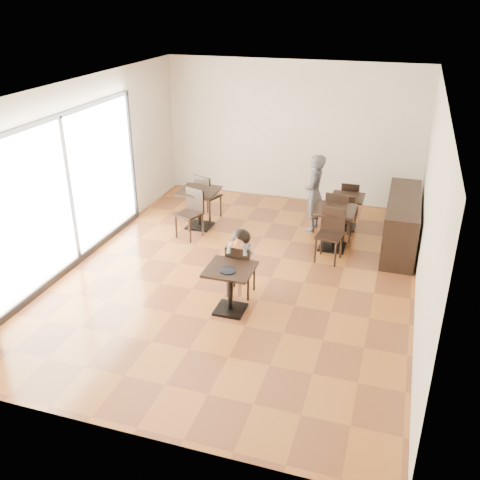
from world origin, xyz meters
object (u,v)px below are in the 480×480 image
at_px(chair_mid_a, 338,214).
at_px(chair_back_a, 350,200).
at_px(chair_mid_b, 329,236).
at_px(chair_back_b, 343,219).
at_px(child_chair, 241,269).
at_px(chair_left_a, 208,196).
at_px(cafe_table_left, 199,209).
at_px(cafe_table_back, 346,212).
at_px(chair_left_b, 189,214).
at_px(cafe_table_mid, 333,229).
at_px(child_table, 230,290).
at_px(child, 241,263).
at_px(adult_patron, 314,193).

bearing_deg(chair_mid_a, chair_back_a, -88.88).
relative_size(chair_mid_a, chair_mid_b, 1.00).
bearing_deg(chair_back_b, child_chair, -116.17).
bearing_deg(chair_left_a, chair_back_b, -165.04).
height_order(child_chair, chair_back_a, child_chair).
relative_size(child_chair, cafe_table_left, 1.10).
xyz_separation_m(child_chair, chair_back_a, (1.29, 3.79, -0.03)).
bearing_deg(chair_back_b, chair_back_a, 89.52).
distance_m(cafe_table_back, chair_left_b, 3.29).
xyz_separation_m(cafe_table_mid, chair_mid_b, (0.00, -0.55, 0.08)).
bearing_deg(child_table, child, 90.00).
bearing_deg(child_table, chair_mid_b, 61.60).
relative_size(cafe_table_mid, chair_left_b, 0.83).
height_order(cafe_table_back, chair_left_b, chair_left_b).
relative_size(adult_patron, chair_back_a, 1.90).
relative_size(child, chair_back_a, 1.35).
relative_size(child_chair, chair_mid_a, 0.92).
distance_m(child, chair_back_b, 2.99).
xyz_separation_m(cafe_table_left, chair_back_a, (2.96, 1.43, 0.01)).
xyz_separation_m(child_table, child_chair, (0.00, 0.55, 0.08)).
xyz_separation_m(chair_left_a, chair_left_b, (0.00, -1.10, 0.00)).
bearing_deg(chair_back_a, chair_left_a, 16.07).
height_order(child, chair_left_a, child).
bearing_deg(child_table, adult_patron, 79.55).
distance_m(cafe_table_mid, cafe_table_back, 1.07).
bearing_deg(adult_patron, child_table, -10.93).
bearing_deg(cafe_table_mid, chair_mid_b, -90.00).
distance_m(child_chair, chair_mid_b, 2.01).
xyz_separation_m(child, cafe_table_back, (1.29, 3.24, -0.22)).
height_order(cafe_table_back, chair_back_a, chair_back_a).
bearing_deg(chair_back_a, chair_mid_a, 83.30).
bearing_deg(cafe_table_mid, chair_back_b, 77.26).
xyz_separation_m(child_chair, chair_left_a, (-1.66, 2.91, 0.04)).
height_order(adult_patron, chair_mid_b, adult_patron).
relative_size(child_chair, chair_left_b, 0.92).
xyz_separation_m(cafe_table_back, chair_left_a, (-2.96, -0.33, 0.14)).
height_order(cafe_table_back, chair_back_b, chair_back_b).
distance_m(chair_left_a, chair_back_b, 2.97).
bearing_deg(chair_left_a, chair_mid_b, 174.94).
distance_m(cafe_table_left, chair_mid_a, 2.87).
relative_size(cafe_table_back, chair_mid_b, 0.71).
height_order(cafe_table_mid, chair_left_b, chair_left_b).
bearing_deg(adult_patron, chair_back_a, 142.11).
height_order(cafe_table_mid, chair_mid_a, chair_mid_a).
bearing_deg(chair_mid_b, child_table, -111.06).
xyz_separation_m(chair_mid_a, chair_left_b, (-2.84, -0.92, 0.00)).
bearing_deg(child_table, child_chair, 90.00).
distance_m(child_chair, chair_back_b, 2.99).
bearing_deg(chair_left_a, child_chair, 138.97).
xyz_separation_m(cafe_table_back, chair_mid_a, (-0.12, -0.51, 0.14)).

